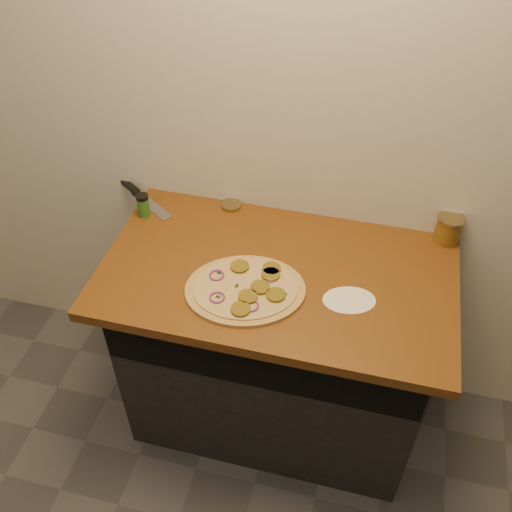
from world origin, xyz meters
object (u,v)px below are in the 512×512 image
(chefs_knife, at_px, (139,195))
(spice_shaker, at_px, (143,205))
(pizza, at_px, (246,289))
(salsa_jar, at_px, (449,229))

(chefs_knife, height_order, spice_shaker, spice_shaker)
(pizza, relative_size, chefs_knife, 1.64)
(salsa_jar, distance_m, spice_shaker, 1.11)
(pizza, distance_m, chefs_knife, 0.67)
(spice_shaker, bearing_deg, pizza, -31.25)
(spice_shaker, bearing_deg, chefs_knife, 122.07)
(chefs_knife, xyz_separation_m, salsa_jar, (1.17, 0.03, 0.05))
(salsa_jar, bearing_deg, chefs_knife, -178.74)
(pizza, xyz_separation_m, salsa_jar, (0.63, 0.42, 0.04))
(chefs_knife, bearing_deg, salsa_jar, 1.26)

